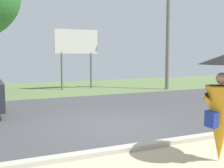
% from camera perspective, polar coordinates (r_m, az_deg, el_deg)
% --- Properties ---
extents(ground_plane, '(40.00, 22.00, 0.20)m').
position_cam_1_polar(ground_plane, '(10.88, -5.92, -5.14)').
color(ground_plane, '#424244').
extents(monk_pedestrian, '(1.15, 1.15, 2.13)m').
position_cam_1_polar(monk_pedestrian, '(5.76, 21.42, -3.15)').
color(monk_pedestrian, orange).
rests_on(monk_pedestrian, ground_plane).
extents(utility_pole, '(1.80, 0.24, 7.89)m').
position_cam_1_polar(utility_pole, '(17.08, 11.26, 12.85)').
color(utility_pole, gray).
rests_on(utility_pole, ground_plane).
extents(roadside_billboard, '(2.60, 0.12, 3.50)m').
position_cam_1_polar(roadside_billboard, '(16.92, -7.15, 7.62)').
color(roadside_billboard, slate).
rests_on(roadside_billboard, ground_plane).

